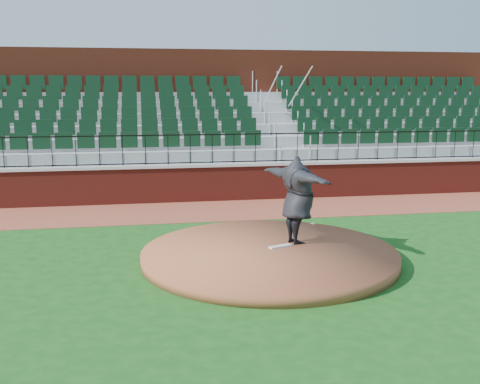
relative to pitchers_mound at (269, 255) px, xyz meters
The scene contains 10 objects.
ground 0.43m from the pitchers_mound, 165.45° to the left, with size 90.00×90.00×0.00m, color #154814.
warning_track 5.52m from the pitchers_mound, 94.10° to the left, with size 34.00×3.20×0.01m, color brown.
field_wall 7.13m from the pitchers_mound, 93.18° to the left, with size 34.00×0.35×1.20m, color maroon.
wall_cap 7.20m from the pitchers_mound, 93.18° to the left, with size 34.00×0.45×0.10m, color #B7B7B7.
wall_railing 7.31m from the pitchers_mound, 93.18° to the left, with size 34.00×0.05×1.00m, color black, non-canonical shape.
seating_stands 10.07m from the pitchers_mound, 92.30° to the left, with size 34.00×5.10×4.60m, color gray, non-canonical shape.
concourse_wall 12.90m from the pitchers_mound, 91.79° to the left, with size 34.00×0.50×5.50m, color maroon.
pitchers_mound is the anchor object (origin of this frame).
pitching_rubber 0.36m from the pitchers_mound, 29.42° to the left, with size 0.56×0.14×0.04m, color silver.
pitcher 1.46m from the pitchers_mound, 30.10° to the left, with size 2.54×0.69×2.07m, color black.
Camera 1 is at (-2.37, -12.01, 3.83)m, focal length 41.91 mm.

